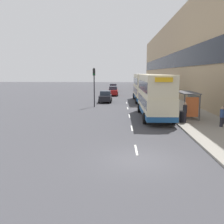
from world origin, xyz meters
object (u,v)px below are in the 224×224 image
Objects in this scene: bus_shelter at (189,100)px; car_0 at (113,87)px; car_1 at (141,91)px; pedestrian_at_shelter at (185,112)px; car_2 at (113,91)px; pedestrian_2 at (222,117)px; litter_bin at (182,116)px; double_decker_bus_ahead at (143,87)px; traffic_light_far_kerb at (94,81)px; car_3 at (105,97)px; double_decker_bus_near at (155,95)px.

bus_shelter is 1.06× the size of car_0.
car_1 is 28.63m from pedestrian_at_shelter.
bus_shelter is at bearing 107.95° from car_2.
pedestrian_2 is 1.57× the size of litter_bin.
double_decker_bus_ahead is at bearing -92.67° from car_1.
car_0 is (-8.53, 38.46, -1.00)m from bus_shelter.
pedestrian_2 is at bearing -82.21° from car_1.
car_1 reaches higher than car_0.
car_2 is at bearing 108.20° from pedestrian_2.
bus_shelter is 4.00× the size of litter_bin.
car_0 is 41.62m from litter_bin.
car_1 reaches higher than litter_bin.
car_0 is 0.91× the size of car_1.
traffic_light_far_kerb is (-10.17, 8.34, 1.56)m from bus_shelter.
car_0 is 2.40× the size of pedestrian_2.
car_3 is 6.16m from traffic_light_far_kerb.
double_decker_bus_near is 6.86m from pedestrian_2.
car_1 is 4.14× the size of litter_bin.
double_decker_bus_ahead is at bearing 103.55° from pedestrian_2.
litter_bin is at bearing 104.06° from car_2.
double_decker_bus_ahead is at bearing 116.37° from car_2.
double_decker_bus_ahead is 11.03m from car_1.
car_3 is (-5.90, -1.20, -1.43)m from double_decker_bus_ahead.
traffic_light_far_kerb reaches higher than pedestrian_2.
car_1 is 13.72m from car_3.
pedestrian_at_shelter is at bearing -54.32° from double_decker_bus_near.
double_decker_bus_near is 38.37m from car_0.
car_0 is at bearing 115.32° from car_1.
bus_shelter is 16.54m from car_3.
traffic_light_far_kerb reaches higher than litter_bin.
car_0 is 41.77m from pedestrian_at_shelter.
car_2 is 28.67m from pedestrian_at_shelter.
car_2 is at bearing 116.37° from double_decker_bus_ahead.
double_decker_bus_near is at bearing 124.83° from litter_bin.
car_3 is at bearing 78.22° from traffic_light_far_kerb.
bus_shelter is 3.04m from litter_bin.
double_decker_bus_ahead is at bearing 101.76° from bus_shelter.
traffic_light_far_kerb is (-9.11, 10.98, 2.38)m from pedestrian_at_shelter.
car_1 is at bearing 97.79° from pedestrian_2.
car_0 is 0.86× the size of car_2.
car_2 is at bearing 83.13° from traffic_light_far_kerb.
double_decker_bus_near is 25.18m from car_2.
car_1 is 30.47m from pedestrian_2.
bus_shelter reaches higher than car_2.
car_0 is 0.91× the size of car_3.
double_decker_bus_ahead is at bearing 43.50° from traffic_light_far_kerb.
car_3 is (-0.50, -24.64, -0.02)m from car_0.
bus_shelter is 0.97× the size of car_1.
double_decker_bus_near is 1.97× the size of traffic_light_far_kerb.
traffic_light_far_kerb reaches higher than bus_shelter.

